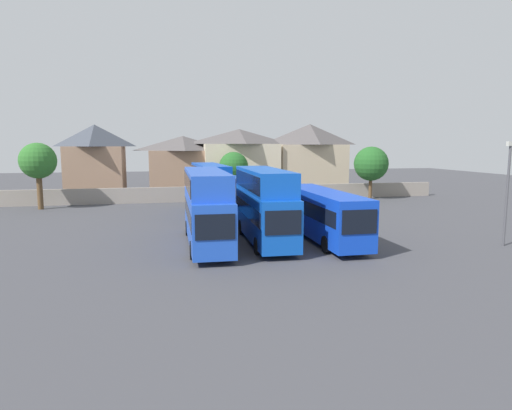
% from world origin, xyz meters
% --- Properties ---
extents(ground, '(140.00, 140.00, 0.00)m').
position_xyz_m(ground, '(0.00, 18.00, 0.00)').
color(ground, '#424247').
extents(depot_boundary_wall, '(56.00, 0.50, 1.80)m').
position_xyz_m(depot_boundary_wall, '(0.00, 24.07, 0.90)').
color(depot_boundary_wall, gray).
rests_on(depot_boundary_wall, ground).
extents(bus_1, '(2.79, 11.78, 5.02)m').
position_xyz_m(bus_1, '(-3.96, 0.46, 2.83)').
color(bus_1, blue).
rests_on(bus_1, ground).
extents(bus_2, '(2.74, 10.60, 5.08)m').
position_xyz_m(bus_2, '(0.02, 0.37, 2.86)').
color(bus_2, blue).
rests_on(bus_2, ground).
extents(bus_3, '(2.57, 11.93, 3.52)m').
position_xyz_m(bus_3, '(4.25, 0.23, 2.01)').
color(bus_3, blue).
rests_on(bus_3, ground).
extents(bus_4, '(2.89, 10.93, 4.86)m').
position_xyz_m(bus_4, '(-2.19, 13.79, 2.74)').
color(bus_4, blue).
rests_on(bus_4, ground).
extents(bus_5, '(2.77, 10.20, 3.42)m').
position_xyz_m(bus_5, '(1.52, 14.04, 1.95)').
color(bus_5, blue).
rests_on(bus_5, ground).
extents(house_terrace_left, '(7.41, 7.78, 9.33)m').
position_xyz_m(house_terrace_left, '(-15.05, 32.52, 4.76)').
color(house_terrace_left, '#9E7A60').
rests_on(house_terrace_left, ground).
extents(house_terrace_centre, '(9.56, 8.02, 7.94)m').
position_xyz_m(house_terrace_centre, '(-3.72, 33.67, 4.04)').
color(house_terrace_centre, '#9E7A60').
rests_on(house_terrace_centre, ground).
extents(house_terrace_right, '(10.66, 7.69, 8.88)m').
position_xyz_m(house_terrace_right, '(4.00, 32.69, 4.52)').
color(house_terrace_right, beige).
rests_on(house_terrace_right, ground).
extents(house_terrace_far_right, '(10.17, 6.43, 9.66)m').
position_xyz_m(house_terrace_far_right, '(14.25, 32.60, 4.93)').
color(house_terrace_far_right, '#C6B293').
rests_on(house_terrace_far_right, ground).
extents(tree_left_of_lot, '(3.72, 3.72, 6.96)m').
position_xyz_m(tree_left_of_lot, '(-19.28, 21.07, 5.02)').
color(tree_left_of_lot, brown).
rests_on(tree_left_of_lot, ground).
extents(tree_behind_wall, '(4.23, 4.23, 6.52)m').
position_xyz_m(tree_behind_wall, '(18.68, 22.07, 4.39)').
color(tree_behind_wall, brown).
rests_on(tree_behind_wall, ground).
extents(tree_right_of_lot, '(3.68, 3.68, 5.86)m').
position_xyz_m(tree_right_of_lot, '(2.20, 26.57, 3.97)').
color(tree_right_of_lot, brown).
rests_on(tree_right_of_lot, ground).
extents(lamp_post_lot_edge, '(0.50, 0.24, 6.96)m').
position_xyz_m(lamp_post_lot_edge, '(15.53, -4.00, 3.94)').
color(lamp_post_lot_edge, '#4C4C51').
rests_on(lamp_post_lot_edge, ground).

